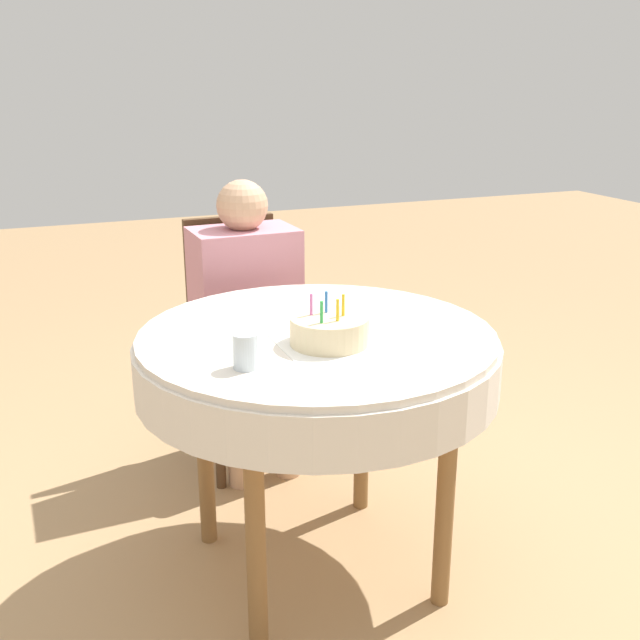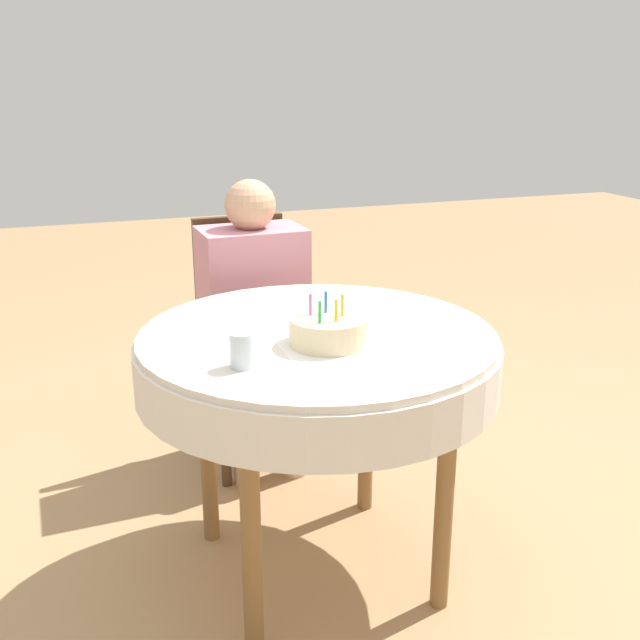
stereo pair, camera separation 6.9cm
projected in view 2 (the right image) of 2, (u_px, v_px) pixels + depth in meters
The scene contains 7 objects.
ground_plane at pixel (318, 568), 2.25m from camera, with size 12.00×12.00×0.00m, color #A37F56.
dining_table at pixel (317, 364), 2.05m from camera, with size 0.99×0.99×0.75m.
chair at pixel (249, 334), 2.83m from camera, with size 0.39×0.39×0.91m.
person at pixel (255, 300), 2.69m from camera, with size 0.37×0.35×1.07m.
napkin at pixel (328, 344), 1.92m from camera, with size 0.25×0.25×0.00m.
birthday_cake at pixel (328, 330), 1.91m from camera, with size 0.20×0.20×0.13m.
drinking_glass at pixel (242, 350), 1.76m from camera, with size 0.06×0.06×0.09m.
Camera 2 is at (-0.64, -1.80, 1.41)m, focal length 42.00 mm.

